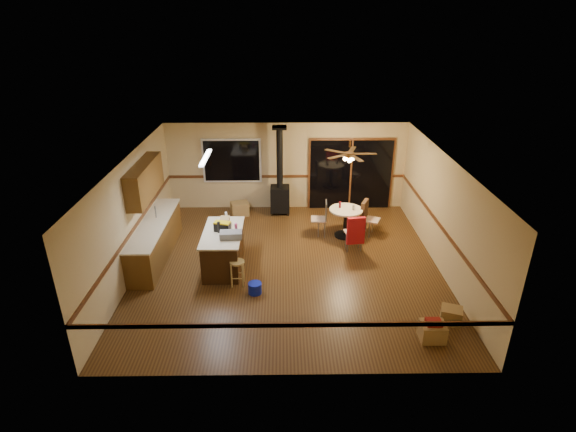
{
  "coord_description": "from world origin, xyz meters",
  "views": [
    {
      "loc": [
        -0.12,
        -9.15,
        5.45
      ],
      "look_at": [
        0.0,
        0.3,
        1.15
      ],
      "focal_mm": 28.0,
      "sensor_mm": 36.0,
      "label": 1
    }
  ],
  "objects_px": {
    "chair_left": "(323,214)",
    "chair_near": "(356,230)",
    "box_under_window": "(240,209)",
    "wood_stove": "(280,190)",
    "toolbox_black": "(222,227)",
    "box_corner_b": "(451,315)",
    "box_corner_a": "(432,331)",
    "chair_right": "(365,213)",
    "dining_table": "(346,218)",
    "kitchen_island": "(223,249)",
    "bar_stool": "(238,273)",
    "blue_bucket": "(255,288)",
    "toolbox_grey": "(231,235)"
  },
  "relations": [
    {
      "from": "chair_near",
      "to": "box_corner_b",
      "type": "relative_size",
      "value": 1.81
    },
    {
      "from": "chair_near",
      "to": "chair_right",
      "type": "xyz_separation_m",
      "value": [
        0.41,
        1.01,
        0.0
      ]
    },
    {
      "from": "toolbox_black",
      "to": "box_corner_b",
      "type": "distance_m",
      "value": 5.17
    },
    {
      "from": "chair_near",
      "to": "box_under_window",
      "type": "distance_m",
      "value": 3.81
    },
    {
      "from": "bar_stool",
      "to": "chair_near",
      "type": "relative_size",
      "value": 0.83
    },
    {
      "from": "bar_stool",
      "to": "box_corner_a",
      "type": "distance_m",
      "value": 4.14
    },
    {
      "from": "chair_left",
      "to": "box_corner_a",
      "type": "bearing_deg",
      "value": -68.83
    },
    {
      "from": "blue_bucket",
      "to": "box_corner_a",
      "type": "distance_m",
      "value": 3.64
    },
    {
      "from": "chair_right",
      "to": "box_under_window",
      "type": "xyz_separation_m",
      "value": [
        -3.44,
        1.27,
        -0.4
      ]
    },
    {
      "from": "kitchen_island",
      "to": "box_under_window",
      "type": "height_order",
      "value": "kitchen_island"
    },
    {
      "from": "toolbox_black",
      "to": "bar_stool",
      "type": "height_order",
      "value": "toolbox_black"
    },
    {
      "from": "dining_table",
      "to": "chair_left",
      "type": "height_order",
      "value": "chair_left"
    },
    {
      "from": "toolbox_black",
      "to": "box_corner_b",
      "type": "relative_size",
      "value": 0.92
    },
    {
      "from": "toolbox_black",
      "to": "chair_near",
      "type": "relative_size",
      "value": 0.51
    },
    {
      "from": "chair_right",
      "to": "box_corner_a",
      "type": "xyz_separation_m",
      "value": [
        0.52,
        -4.3,
        -0.43
      ]
    },
    {
      "from": "toolbox_grey",
      "to": "box_corner_a",
      "type": "bearing_deg",
      "value": -31.27
    },
    {
      "from": "chair_right",
      "to": "toolbox_grey",
      "type": "bearing_deg",
      "value": -149.56
    },
    {
      "from": "chair_left",
      "to": "box_under_window",
      "type": "distance_m",
      "value": 2.68
    },
    {
      "from": "box_corner_a",
      "to": "box_under_window",
      "type": "bearing_deg",
      "value": 125.47
    },
    {
      "from": "box_under_window",
      "to": "box_corner_b",
      "type": "distance_m",
      "value": 6.77
    },
    {
      "from": "box_corner_b",
      "to": "wood_stove",
      "type": "bearing_deg",
      "value": 122.36
    },
    {
      "from": "chair_near",
      "to": "box_corner_a",
      "type": "bearing_deg",
      "value": -74.22
    },
    {
      "from": "blue_bucket",
      "to": "chair_left",
      "type": "bearing_deg",
      "value": 58.91
    },
    {
      "from": "wood_stove",
      "to": "chair_near",
      "type": "bearing_deg",
      "value": -52.35
    },
    {
      "from": "box_corner_b",
      "to": "kitchen_island",
      "type": "bearing_deg",
      "value": 154.87
    },
    {
      "from": "chair_right",
      "to": "bar_stool",
      "type": "bearing_deg",
      "value": -142.47
    },
    {
      "from": "chair_near",
      "to": "chair_right",
      "type": "relative_size",
      "value": 1.0
    },
    {
      "from": "bar_stool",
      "to": "dining_table",
      "type": "bearing_deg",
      "value": 41.21
    },
    {
      "from": "toolbox_grey",
      "to": "blue_bucket",
      "type": "relative_size",
      "value": 1.69
    },
    {
      "from": "wood_stove",
      "to": "bar_stool",
      "type": "distance_m",
      "value": 3.97
    },
    {
      "from": "chair_left",
      "to": "toolbox_grey",
      "type": "bearing_deg",
      "value": -138.85
    },
    {
      "from": "chair_near",
      "to": "box_corner_b",
      "type": "distance_m",
      "value": 3.18
    },
    {
      "from": "chair_near",
      "to": "box_corner_a",
      "type": "xyz_separation_m",
      "value": [
        0.93,
        -3.29,
        -0.43
      ]
    },
    {
      "from": "dining_table",
      "to": "box_corner_a",
      "type": "xyz_separation_m",
      "value": [
        1.06,
        -4.17,
        -0.36
      ]
    },
    {
      "from": "bar_stool",
      "to": "chair_near",
      "type": "distance_m",
      "value": 3.13
    },
    {
      "from": "wood_stove",
      "to": "chair_left",
      "type": "height_order",
      "value": "wood_stove"
    },
    {
      "from": "blue_bucket",
      "to": "chair_right",
      "type": "xyz_separation_m",
      "value": [
        2.78,
        2.77,
        0.48
      ]
    },
    {
      "from": "chair_near",
      "to": "dining_table",
      "type": "bearing_deg",
      "value": 98.2
    },
    {
      "from": "chair_left",
      "to": "chair_near",
      "type": "xyz_separation_m",
      "value": [
        0.72,
        -0.97,
        0.01
      ]
    },
    {
      "from": "dining_table",
      "to": "chair_left",
      "type": "xyz_separation_m",
      "value": [
        -0.59,
        0.09,
        0.06
      ]
    },
    {
      "from": "kitchen_island",
      "to": "chair_left",
      "type": "distance_m",
      "value": 2.93
    },
    {
      "from": "chair_left",
      "to": "chair_near",
      "type": "bearing_deg",
      "value": -53.46
    },
    {
      "from": "bar_stool",
      "to": "chair_near",
      "type": "bearing_deg",
      "value": 27.35
    },
    {
      "from": "toolbox_grey",
      "to": "chair_right",
      "type": "relative_size",
      "value": 0.7
    },
    {
      "from": "chair_left",
      "to": "chair_near",
      "type": "height_order",
      "value": "same"
    },
    {
      "from": "toolbox_grey",
      "to": "chair_near",
      "type": "height_order",
      "value": "toolbox_grey"
    },
    {
      "from": "box_corner_a",
      "to": "box_corner_b",
      "type": "xyz_separation_m",
      "value": [
        0.51,
        0.49,
        -0.01
      ]
    },
    {
      "from": "toolbox_grey",
      "to": "chair_left",
      "type": "distance_m",
      "value": 2.95
    },
    {
      "from": "toolbox_grey",
      "to": "chair_right",
      "type": "xyz_separation_m",
      "value": [
        3.33,
        1.96,
        -0.38
      ]
    },
    {
      "from": "chair_near",
      "to": "box_corner_b",
      "type": "bearing_deg",
      "value": -62.74
    }
  ]
}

